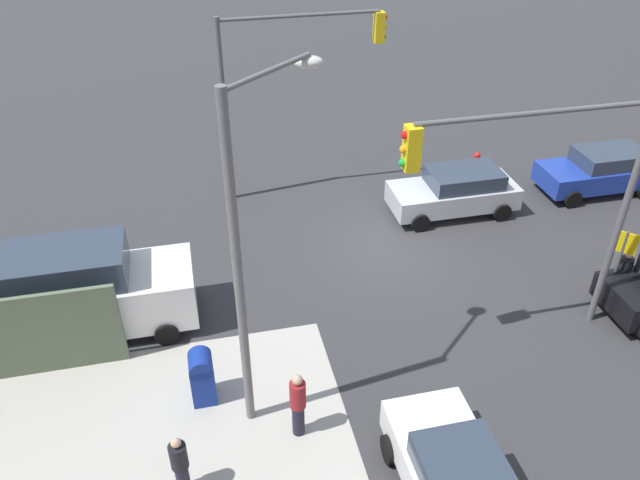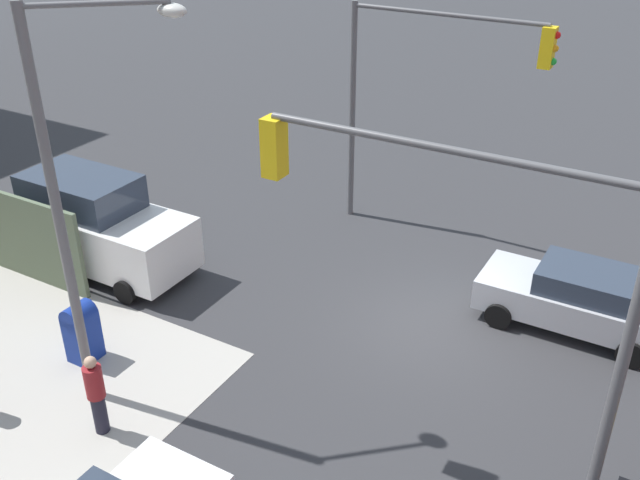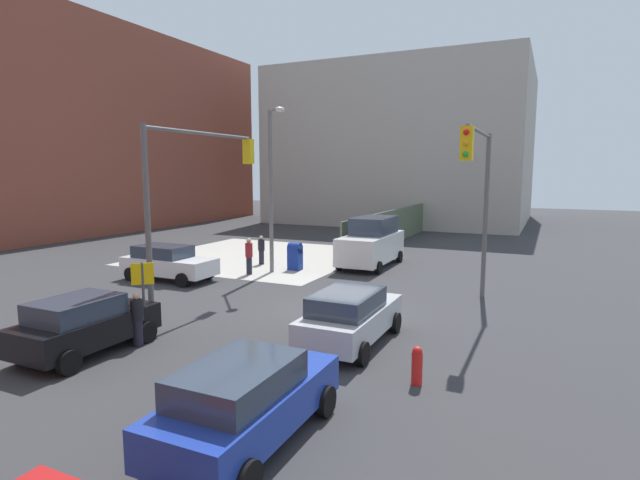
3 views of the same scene
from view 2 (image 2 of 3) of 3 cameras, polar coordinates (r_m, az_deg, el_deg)
The scene contains 8 objects.
ground_plane at distance 17.49m, azimuth 8.61°, elevation -6.84°, with size 120.00×120.00×0.00m, color #333335.
traffic_signal_nw_corner at distance 10.81m, azimuth 11.76°, elevation -1.85°, with size 6.12×0.36×6.50m.
traffic_signal_se_corner at distance 20.10m, azimuth 8.34°, elevation 12.68°, with size 5.71×0.36×6.50m.
street_lamp_corner at distance 13.64m, azimuth -19.05°, elevation 3.90°, with size 2.18×1.86×8.00m.
mailbox_blue at distance 16.70m, azimuth -18.53°, elevation -6.87°, with size 0.56×0.64×1.43m.
coupe_silver at distance 17.87m, azimuth 19.99°, elevation -4.35°, with size 4.40×2.02×1.62m.
van_white_delivery at distance 20.07m, azimuth -17.57°, elevation 1.24°, with size 5.40×2.32×2.62m.
pedestrian_walking_north at distance 14.58m, azimuth -17.48°, elevation -11.62°, with size 0.36×0.36×1.81m.
Camera 2 is at (-4.80, 13.51, 10.02)m, focal length 40.00 mm.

